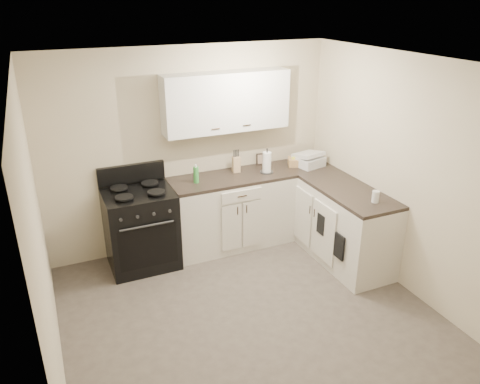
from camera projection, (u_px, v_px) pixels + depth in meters
name	position (u px, v px, depth m)	size (l,w,h in m)	color
floor	(251.00, 318.00, 4.74)	(3.60, 3.60, 0.00)	#473F38
ceiling	(254.00, 65.00, 3.76)	(3.60, 3.60, 0.00)	white
wall_back	(190.00, 150.00, 5.76)	(3.60, 3.60, 0.00)	beige
wall_right	(407.00, 177.00, 4.92)	(3.60, 3.60, 0.00)	beige
wall_left	(40.00, 246.00, 3.58)	(3.60, 3.60, 0.00)	beige
wall_front	(384.00, 324.00, 2.73)	(3.60, 3.60, 0.00)	beige
base_cabinets_back	(232.00, 212.00, 5.98)	(1.55, 0.60, 0.90)	beige
base_cabinets_right	(331.00, 218.00, 5.83)	(0.60, 1.90, 0.90)	beige
countertop_back	(232.00, 178.00, 5.80)	(1.55, 0.60, 0.04)	black
countertop_right	(334.00, 183.00, 5.65)	(0.60, 1.90, 0.04)	black
upper_cabinets	(226.00, 102.00, 5.56)	(1.55, 0.30, 0.70)	silver
stove	(141.00, 229.00, 5.52)	(0.79, 0.68, 0.96)	black
knife_block	(236.00, 164.00, 5.90)	(0.09, 0.08, 0.20)	#D3B682
paper_towel	(267.00, 162.00, 5.87)	(0.11, 0.11, 0.27)	white
soap_bottle	(196.00, 175.00, 5.56)	(0.07, 0.07, 0.20)	green
picture_frame	(261.00, 159.00, 6.16)	(0.12, 0.02, 0.15)	black
wicker_basket	(299.00, 162.00, 6.14)	(0.29, 0.19, 0.10)	tan
countertop_grill	(309.00, 161.00, 6.12)	(0.33, 0.31, 0.12)	silver
glass_jar	(376.00, 197.00, 5.05)	(0.08, 0.08, 0.13)	silver
oven_mitt_near	(339.00, 247.00, 5.19)	(0.02, 0.17, 0.29)	black
oven_mitt_far	(321.00, 224.00, 5.47)	(0.02, 0.14, 0.25)	black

